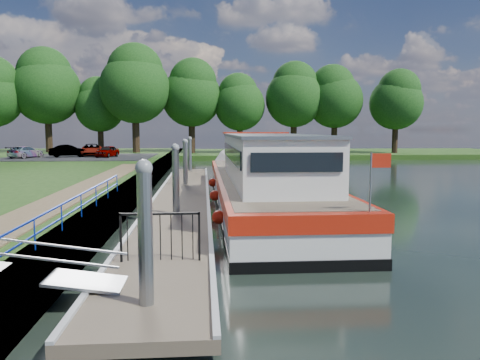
{
  "coord_description": "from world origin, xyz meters",
  "views": [
    {
      "loc": [
        1.02,
        -8.53,
        3.45
      ],
      "look_at": [
        2.5,
        10.44,
        1.4
      ],
      "focal_mm": 35.0,
      "sensor_mm": 36.0,
      "label": 1
    }
  ],
  "objects": [
    {
      "name": "mooring_piles",
      "position": [
        0.0,
        13.0,
        1.28
      ],
      "size": [
        0.3,
        27.3,
        3.55
      ],
      "color": "gray",
      "rests_on": "ground"
    },
    {
      "name": "car_a",
      "position": [
        -8.23,
        37.3,
        1.38
      ],
      "size": [
        2.01,
        3.44,
        1.1
      ],
      "primitive_type": "imported",
      "rotation": [
        0.0,
        0.0,
        -0.23
      ],
      "color": "#999999",
      "rests_on": "carpark"
    },
    {
      "name": "horizon_trees",
      "position": [
        -1.61,
        48.68,
        7.95
      ],
      "size": [
        54.38,
        10.03,
        12.87
      ],
      "color": "#332316",
      "rests_on": "ground"
    },
    {
      "name": "carpark",
      "position": [
        -11.0,
        38.0,
        0.81
      ],
      "size": [
        14.0,
        12.0,
        0.06
      ],
      "primitive_type": "cube",
      "color": "black",
      "rests_on": "riverbank"
    },
    {
      "name": "bank_edge",
      "position": [
        -2.55,
        15.0,
        0.39
      ],
      "size": [
        1.1,
        90.0,
        0.78
      ],
      "primitive_type": "cube",
      "color": "#473D2D",
      "rests_on": "ground"
    },
    {
      "name": "far_bank",
      "position": [
        12.0,
        52.0,
        0.3
      ],
      "size": [
        60.0,
        18.0,
        0.6
      ],
      "primitive_type": "cube",
      "color": "#1E3D11",
      "rests_on": "ground"
    },
    {
      "name": "car_b",
      "position": [
        -11.91,
        37.55,
        1.42
      ],
      "size": [
        3.77,
        2.0,
        1.18
      ],
      "primitive_type": "imported",
      "rotation": [
        0.0,
        0.0,
        1.79
      ],
      "color": "#999999",
      "rests_on": "carpark"
    },
    {
      "name": "blue_fence",
      "position": [
        -2.75,
        3.0,
        1.31
      ],
      "size": [
        0.04,
        18.04,
        0.72
      ],
      "color": "#0C2DBF",
      "rests_on": "riverbank"
    },
    {
      "name": "ground",
      "position": [
        0.0,
        0.0,
        0.0
      ],
      "size": [
        160.0,
        160.0,
        0.0
      ],
      "primitive_type": "plane",
      "color": "black",
      "rests_on": "ground"
    },
    {
      "name": "gate_panel",
      "position": [
        -0.0,
        2.2,
        1.15
      ],
      "size": [
        1.85,
        0.05,
        1.15
      ],
      "color": "black",
      "rests_on": "ground"
    },
    {
      "name": "pontoon",
      "position": [
        0.0,
        13.0,
        0.18
      ],
      "size": [
        2.5,
        30.0,
        0.56
      ],
      "color": "brown",
      "rests_on": "ground"
    },
    {
      "name": "gangway",
      "position": [
        -1.85,
        0.5,
        0.63
      ],
      "size": [
        2.58,
        1.0,
        0.92
      ],
      "color": "#A5A8AD",
      "rests_on": "ground"
    },
    {
      "name": "car_d",
      "position": [
        -10.15,
        39.15,
        1.44
      ],
      "size": [
        2.74,
        4.64,
        1.21
      ],
      "primitive_type": "imported",
      "rotation": [
        0.0,
        0.0,
        0.18
      ],
      "color": "#999999",
      "rests_on": "carpark"
    },
    {
      "name": "barge",
      "position": [
        3.6,
        12.7,
        1.09
      ],
      "size": [
        4.36,
        21.15,
        4.78
      ],
      "color": "black",
      "rests_on": "ground"
    },
    {
      "name": "footpath",
      "position": [
        -4.4,
        8.0,
        0.8
      ],
      "size": [
        1.6,
        40.0,
        0.05
      ],
      "primitive_type": "cube",
      "color": "brown",
      "rests_on": "riverbank"
    },
    {
      "name": "car_c",
      "position": [
        -15.61,
        36.72,
        1.38
      ],
      "size": [
        2.74,
        4.06,
        1.09
      ],
      "primitive_type": "imported",
      "rotation": [
        0.0,
        0.0,
        2.79
      ],
      "color": "#999999",
      "rests_on": "carpark"
    }
  ]
}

